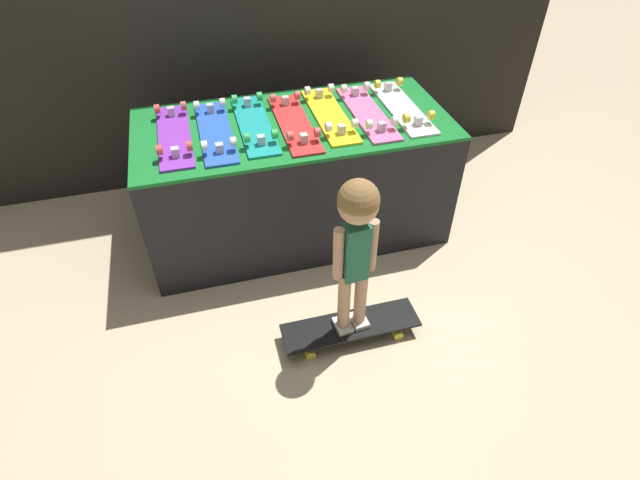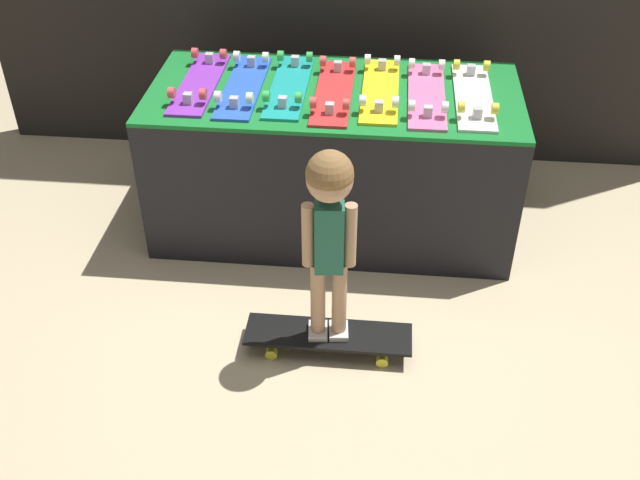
{
  "view_description": "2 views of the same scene",
  "coord_description": "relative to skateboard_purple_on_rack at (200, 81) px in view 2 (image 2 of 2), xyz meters",
  "views": [
    {
      "loc": [
        -0.54,
        -1.97,
        2.17
      ],
      "look_at": [
        -0.02,
        -0.08,
        0.45
      ],
      "focal_mm": 28.0,
      "sensor_mm": 36.0,
      "label": 1
    },
    {
      "loc": [
        0.26,
        -2.76,
        2.39
      ],
      "look_at": [
        0.0,
        -0.12,
        0.41
      ],
      "focal_mm": 42.0,
      "sensor_mm": 36.0,
      "label": 2
    }
  ],
  "objects": [
    {
      "name": "child",
      "position": [
        0.73,
        -0.99,
        -0.07
      ],
      "size": [
        0.22,
        0.18,
        0.91
      ],
      "rotation": [
        0.0,
        0.0,
        0.09
      ],
      "color": "silver",
      "rests_on": "skateboard_on_floor"
    },
    {
      "name": "skateboard_pink_on_rack",
      "position": [
        1.12,
        -0.02,
        0.0
      ],
      "size": [
        0.18,
        0.71,
        0.09
      ],
      "color": "pink",
      "rests_on": "display_rack"
    },
    {
      "name": "display_rack",
      "position": [
        0.67,
        -0.01,
        -0.41
      ],
      "size": [
        1.83,
        0.86,
        0.78
      ],
      "color": "black",
      "rests_on": "ground_plane"
    },
    {
      "name": "skateboard_purple_on_rack",
      "position": [
        0.0,
        0.0,
        0.0
      ],
      "size": [
        0.18,
        0.71,
        0.09
      ],
      "color": "purple",
      "rests_on": "display_rack"
    },
    {
      "name": "skateboard_red_on_rack",
      "position": [
        0.67,
        -0.04,
        0.0
      ],
      "size": [
        0.18,
        0.71,
        0.09
      ],
      "color": "red",
      "rests_on": "display_rack"
    },
    {
      "name": "skateboard_blue_on_rack",
      "position": [
        0.22,
        -0.02,
        0.0
      ],
      "size": [
        0.18,
        0.71,
        0.09
      ],
      "color": "blue",
      "rests_on": "display_rack"
    },
    {
      "name": "skateboard_white_on_rack",
      "position": [
        1.34,
        -0.02,
        0.0
      ],
      "size": [
        0.18,
        0.71,
        0.09
      ],
      "color": "white",
      "rests_on": "display_rack"
    },
    {
      "name": "ground_plane",
      "position": [
        0.67,
        -0.61,
        -0.8
      ],
      "size": [
        16.0,
        16.0,
        0.0
      ],
      "primitive_type": "plane",
      "color": "beige"
    },
    {
      "name": "skateboard_yellow_on_rack",
      "position": [
        0.9,
        0.01,
        0.0
      ],
      "size": [
        0.18,
        0.71,
        0.09
      ],
      "color": "yellow",
      "rests_on": "display_rack"
    },
    {
      "name": "skateboard_teal_on_rack",
      "position": [
        0.45,
        0.01,
        0.0
      ],
      "size": [
        0.18,
        0.71,
        0.09
      ],
      "color": "teal",
      "rests_on": "display_rack"
    },
    {
      "name": "skateboard_on_floor",
      "position": [
        0.73,
        -0.99,
        -0.72
      ],
      "size": [
        0.73,
        0.2,
        0.09
      ],
      "color": "black",
      "rests_on": "ground_plane"
    }
  ]
}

